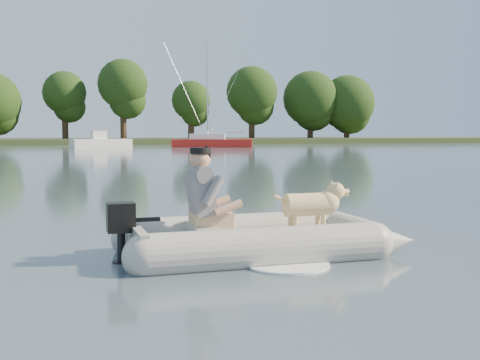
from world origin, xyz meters
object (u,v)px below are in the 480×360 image
object	(u,v)px
dog	(307,209)
motorboat	(101,137)
sailboat	(212,142)
dinghy	(260,205)
man	(202,191)

from	to	relation	value
dog	motorboat	xyz separation A→B (m)	(0.09, 45.12, 0.46)
motorboat	sailboat	size ratio (longest dim) A/B	0.52
dinghy	dog	size ratio (longest dim) A/B	4.74
dinghy	dog	xyz separation A→B (m)	(0.65, 0.07, -0.08)
dinghy	sailboat	xyz separation A→B (m)	(10.57, 45.99, -0.17)
dinghy	dog	distance (m)	0.66
dog	sailboat	world-z (taller)	sailboat
dinghy	man	bearing A→B (deg)	175.76
man	sailboat	distance (m)	47.32
man	motorboat	world-z (taller)	motorboat
dinghy	motorboat	size ratio (longest dim) A/B	0.87
motorboat	sailboat	world-z (taller)	sailboat
man	motorboat	bearing A→B (deg)	87.03
dinghy	man	distance (m)	0.73
dinghy	dog	world-z (taller)	dinghy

